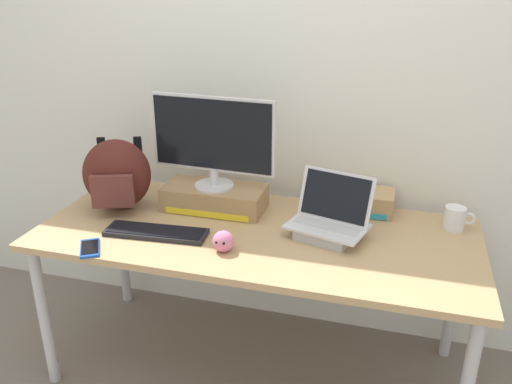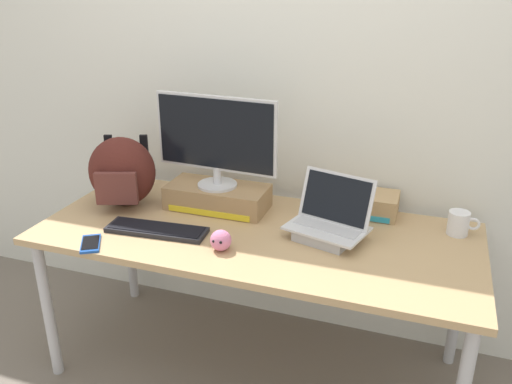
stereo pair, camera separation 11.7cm
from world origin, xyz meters
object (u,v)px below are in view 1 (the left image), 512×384
at_px(desktop_monitor, 213,140).
at_px(cell_phone, 90,248).
at_px(external_keyboard, 156,232).
at_px(coffee_mug, 455,218).
at_px(open_laptop, 328,224).
at_px(toner_box_cyan, 359,200).
at_px(plush_toy, 223,241).
at_px(toner_box_yellow, 215,198).
at_px(messenger_backpack, 117,175).

xyz_separation_m(desktop_monitor, cell_phone, (-0.34, -0.51, -0.33)).
bearing_deg(desktop_monitor, cell_phone, -120.43).
xyz_separation_m(external_keyboard, coffee_mug, (1.21, 0.40, 0.04)).
relative_size(open_laptop, cell_phone, 2.18).
distance_m(open_laptop, external_keyboard, 0.73).
bearing_deg(desktop_monitor, toner_box_cyan, 18.09).
height_order(external_keyboard, cell_phone, external_keyboard).
distance_m(open_laptop, coffee_mug, 0.56).
relative_size(external_keyboard, cell_phone, 2.64).
height_order(desktop_monitor, plush_toy, desktop_monitor).
xyz_separation_m(toner_box_yellow, coffee_mug, (1.07, 0.08, -0.00)).
relative_size(coffee_mug, toner_box_cyan, 0.40).
height_order(desktop_monitor, messenger_backpack, desktop_monitor).
bearing_deg(coffee_mug, cell_phone, -157.23).
bearing_deg(desktop_monitor, open_laptop, -9.77).
bearing_deg(coffee_mug, toner_box_yellow, -175.75).
relative_size(open_laptop, coffee_mug, 2.82).
relative_size(external_keyboard, messenger_backpack, 1.20).
height_order(cell_phone, toner_box_cyan, toner_box_cyan).
xyz_separation_m(messenger_backpack, cell_phone, (0.09, -0.40, -0.16)).
bearing_deg(open_laptop, external_keyboard, -149.43).
relative_size(desktop_monitor, plush_toy, 6.82).
bearing_deg(plush_toy, toner_box_yellow, 114.66).
bearing_deg(toner_box_cyan, coffee_mug, -11.95).
bearing_deg(toner_box_yellow, desktop_monitor, -94.75).
distance_m(coffee_mug, toner_box_cyan, 0.43).
distance_m(desktop_monitor, open_laptop, 0.64).
height_order(toner_box_yellow, desktop_monitor, desktop_monitor).
distance_m(toner_box_yellow, messenger_backpack, 0.46).
xyz_separation_m(desktop_monitor, toner_box_cyan, (0.65, 0.17, -0.29)).
distance_m(open_laptop, cell_phone, 0.98).
bearing_deg(plush_toy, messenger_backpack, 156.18).
xyz_separation_m(toner_box_yellow, external_keyboard, (-0.15, -0.32, -0.04)).
distance_m(messenger_backpack, plush_toy, 0.68).
relative_size(toner_box_yellow, cell_phone, 2.79).
bearing_deg(desktop_monitor, coffee_mug, 7.80).
relative_size(desktop_monitor, messenger_backpack, 1.58).
bearing_deg(coffee_mug, external_keyboard, -161.72).
bearing_deg(cell_phone, toner_box_yellow, 24.96).
height_order(messenger_backpack, cell_phone, messenger_backpack).
bearing_deg(cell_phone, plush_toy, -16.56).
distance_m(toner_box_yellow, cell_phone, 0.62).
bearing_deg(toner_box_yellow, external_keyboard, -114.52).
bearing_deg(open_laptop, desktop_monitor, -177.87).
bearing_deg(cell_phone, coffee_mug, -8.41).
height_order(toner_box_yellow, cell_phone, toner_box_yellow).
height_order(toner_box_yellow, coffee_mug, toner_box_yellow).
distance_m(cell_phone, toner_box_cyan, 1.21).
height_order(coffee_mug, plush_toy, coffee_mug).
distance_m(open_laptop, plush_toy, 0.45).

